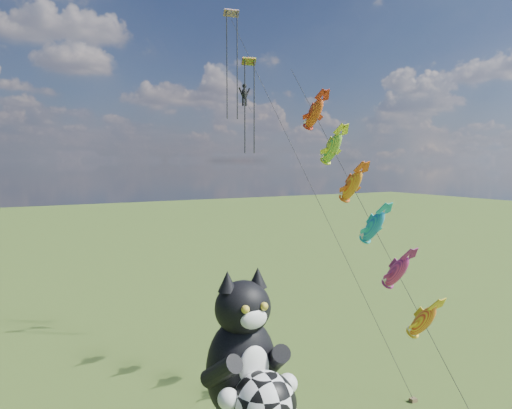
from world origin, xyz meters
TOP-DOWN VIEW (x-y plane):
  - cat_kite_rig at (-5.71, -3.17)m, footprint 2.36×4.04m
  - fish_windsock_rig at (7.21, 6.90)m, footprint 1.36×15.95m
  - parafoil_rig at (6.27, 19.18)m, footprint 4.08×17.21m

SIDE VIEW (x-z plane):
  - cat_kite_rig at x=-5.71m, z-range 2.73..13.56m
  - fish_windsock_rig at x=7.21m, z-range 1.22..21.21m
  - parafoil_rig at x=6.27m, z-range 6.54..32.29m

